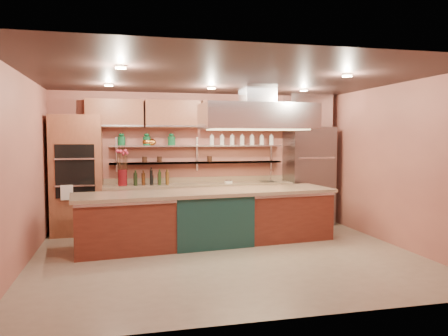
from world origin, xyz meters
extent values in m
cube|color=gray|center=(0.00, 0.00, -0.01)|extent=(6.00, 5.00, 0.02)
cube|color=black|center=(0.00, 0.00, 2.80)|extent=(6.00, 5.00, 0.02)
cube|color=#A45D4D|center=(0.00, 2.50, 1.40)|extent=(6.00, 0.04, 2.80)
cube|color=#A45D4D|center=(0.00, -2.50, 1.40)|extent=(6.00, 0.04, 2.80)
cube|color=#A45D4D|center=(-3.00, 0.00, 1.40)|extent=(0.04, 5.00, 2.80)
cube|color=#A45D4D|center=(3.00, 0.00, 1.40)|extent=(0.04, 5.00, 2.80)
cube|color=brown|center=(-2.45, 2.18, 1.15)|extent=(0.95, 0.64, 2.30)
cube|color=slate|center=(2.35, 2.14, 1.05)|extent=(0.95, 0.72, 2.10)
cube|color=tan|center=(-0.05, 2.20, 0.47)|extent=(3.84, 0.64, 0.93)
cube|color=silver|center=(-0.05, 2.37, 1.35)|extent=(3.60, 0.26, 0.03)
cube|color=silver|center=(-0.05, 2.37, 1.70)|extent=(3.60, 0.26, 0.03)
cube|color=brown|center=(0.00, 2.32, 2.35)|extent=(4.60, 0.36, 0.55)
cube|color=silver|center=(0.77, 0.85, 2.25)|extent=(2.00, 1.00, 0.45)
cube|color=#FFE5A5|center=(0.00, 0.20, 2.77)|extent=(4.00, 2.80, 0.02)
cube|color=maroon|center=(-0.13, 0.85, 0.47)|extent=(4.58, 1.42, 0.94)
cylinder|color=#5A0D12|center=(-1.59, 2.15, 1.09)|extent=(0.20, 0.20, 0.32)
cube|color=black|center=(-1.03, 2.15, 1.05)|extent=(0.77, 0.50, 0.24)
cube|color=silver|center=(0.55, 2.15, 0.97)|extent=(0.14, 0.11, 0.08)
cylinder|color=silver|center=(1.51, 2.25, 1.04)|extent=(0.03, 0.03, 0.23)
ellipsoid|color=orange|center=(-1.00, 2.37, 1.78)|extent=(0.19, 0.19, 0.13)
cylinder|color=#104E29|center=(-0.59, 2.37, 1.80)|extent=(0.18, 0.18, 0.17)
camera|label=1|loc=(-1.61, -6.62, 1.87)|focal=35.00mm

